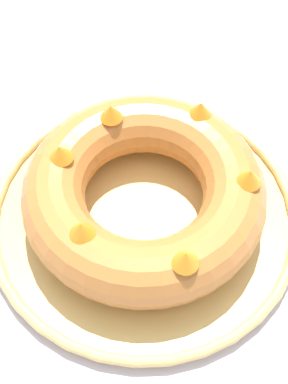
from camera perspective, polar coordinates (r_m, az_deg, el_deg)
The scene contains 4 objects.
ground_plane at distance 1.31m, azimuth 1.24°, elevation -19.15°, with size 8.00×8.00×0.00m, color brown.
dining_table at distance 0.70m, azimuth 2.21°, elevation -4.68°, with size 1.39×1.21×0.74m.
serving_dish at distance 0.61m, azimuth -0.00°, elevation -2.30°, with size 0.35×0.35×0.02m.
bundt_cake at distance 0.58m, azimuth 0.01°, elevation 0.04°, with size 0.26×0.26×0.08m.
Camera 1 is at (-0.08, -0.34, 1.26)m, focal length 50.00 mm.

